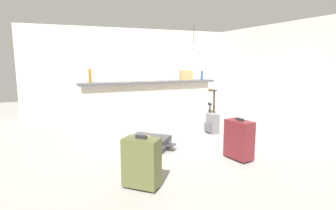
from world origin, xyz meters
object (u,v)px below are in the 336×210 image
object	(u,v)px
grocery_bag	(186,75)
suitcase_upright_olive	(142,162)
bottle_white	(129,75)
pendant_lamp	(194,46)
suitcase_upright_maroon	(239,139)
suitcase_flat_charcoal	(149,142)
backpack_grey	(212,124)
bottle_blue	(202,75)
dining_chair_near_partition	(202,100)
bottle_amber	(90,76)
dining_chair_far_side	(186,95)
bottle_clear	(166,74)
dining_table	(193,93)
backpack_orange	(142,152)

from	to	relation	value
grocery_bag	suitcase_upright_olive	bearing A→B (deg)	-126.77
bottle_white	pendant_lamp	distance (m)	2.73
suitcase_upright_maroon	suitcase_flat_charcoal	bearing A→B (deg)	136.18
pendant_lamp	backpack_grey	size ratio (longest dim) A/B	1.56
bottle_blue	suitcase_flat_charcoal	xyz separation A→B (m)	(-1.63, -1.00, -1.11)
suitcase_upright_olive	suitcase_flat_charcoal	bearing A→B (deg)	67.09
dining_chair_near_partition	suitcase_upright_maroon	distance (m)	3.08
grocery_bag	pendant_lamp	xyz separation A→B (m)	(0.94, 1.40, 0.73)
dining_chair_near_partition	suitcase_flat_charcoal	size ratio (longest dim) A/B	1.11
bottle_amber	dining_chair_far_side	distance (m)	3.62
bottle_amber	suitcase_upright_maroon	size ratio (longest dim) A/B	0.40
suitcase_flat_charcoal	bottle_clear	bearing A→B (deg)	53.84
bottle_clear	suitcase_upright_olive	xyz separation A→B (m)	(-1.36, -2.46, -0.93)
dining_table	suitcase_upright_olive	size ratio (longest dim) A/B	1.64
bottle_white	dining_chair_far_side	distance (m)	3.00
bottle_clear	pendant_lamp	world-z (taller)	pendant_lamp
suitcase_upright_olive	suitcase_upright_maroon	bearing A→B (deg)	11.17
dining_table	bottle_blue	bearing A→B (deg)	-111.14
backpack_grey	backpack_orange	xyz separation A→B (m)	(-1.95, -1.15, 0.00)
dining_chair_near_partition	bottle_amber	bearing A→B (deg)	-166.74
backpack_grey	bottle_amber	bearing A→B (deg)	164.60
suitcase_upright_maroon	bottle_white	bearing A→B (deg)	118.02
dining_table	backpack_orange	bearing A→B (deg)	-129.35
bottle_white	dining_chair_far_side	xyz separation A→B (m)	(2.26, 1.83, -0.74)
suitcase_upright_olive	suitcase_upright_maroon	world-z (taller)	same
bottle_amber	bottle_blue	size ratio (longest dim) A/B	1.33
dining_chair_near_partition	dining_chair_far_side	size ratio (longest dim) A/B	1.00
dining_table	suitcase_upright_maroon	bearing A→B (deg)	-106.85
bottle_amber	bottle_clear	bearing A→B (deg)	-3.29
backpack_grey	dining_chair_far_side	bearing A→B (deg)	76.00
bottle_amber	dining_table	bearing A→B (deg)	22.73
grocery_bag	suitcase_upright_olive	world-z (taller)	grocery_bag
bottle_blue	backpack_orange	size ratio (longest dim) A/B	0.48
bottle_clear	suitcase_upright_olive	size ratio (longest dim) A/B	0.41
suitcase_flat_charcoal	suitcase_upright_olive	distance (m)	1.55
bottle_blue	suitcase_upright_olive	size ratio (longest dim) A/B	0.30
dining_chair_near_partition	grocery_bag	bearing A→B (deg)	-138.81
suitcase_flat_charcoal	dining_chair_near_partition	bearing A→B (deg)	40.78
bottle_white	dining_table	size ratio (longest dim) A/B	0.25
dining_table	suitcase_upright_olive	xyz separation A→B (m)	(-2.76, -3.80, -0.32)
suitcase_upright_olive	backpack_grey	world-z (taller)	suitcase_upright_olive
bottle_white	suitcase_upright_olive	world-z (taller)	bottle_white
suitcase_flat_charcoal	dining_chair_far_side	bearing A→B (deg)	53.05
bottle_blue	dining_chair_far_side	world-z (taller)	bottle_blue
bottle_clear	dining_chair_far_side	size ratio (longest dim) A/B	0.29
bottle_clear	suitcase_upright_olive	distance (m)	2.96
bottle_white	suitcase_upright_maroon	world-z (taller)	bottle_white
bottle_white	grocery_bag	xyz separation A→B (m)	(1.32, -0.04, -0.03)
bottle_white	pendant_lamp	bearing A→B (deg)	31.20
pendant_lamp	dining_chair_far_side	bearing A→B (deg)	89.42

